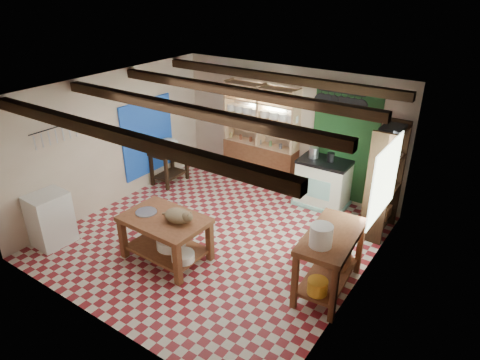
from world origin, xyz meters
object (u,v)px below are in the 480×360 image
Objects in this scene: stove at (323,183)px; cat at (178,216)px; work_table at (166,238)px; prep_table at (169,166)px; white_cabinet at (50,219)px; right_counter at (329,262)px.

stove is 3.25m from cat.
work_table is 2.86m from prep_table.
prep_table is 1.75× the size of cat.
prep_table is 0.84× the size of white_cabinet.
right_counter is at bearing -18.79° from prep_table.
right_counter is (2.48, 0.77, 0.10)m from work_table.
white_cabinet is at bearing -165.06° from right_counter.
work_table is at bearing -178.69° from cat.
stove is 5.05m from white_cabinet.
right_counter is 2.99× the size of cat.
cat is (2.17, 0.82, 0.39)m from white_cabinet.
work_table is 1.35× the size of stove.
white_cabinet is at bearing -131.55° from stove.
stove is at bearing 52.09° from white_cabinet.
right_counter is at bearing 18.21° from work_table.
work_table is 1.71× the size of prep_table.
stove reaches higher than prep_table.
cat is (0.25, 0.05, 0.48)m from work_table.
white_cabinet is at bearing -157.10° from work_table.
cat reaches higher than work_table.
stove reaches higher than cat.
cat reaches higher than prep_table.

